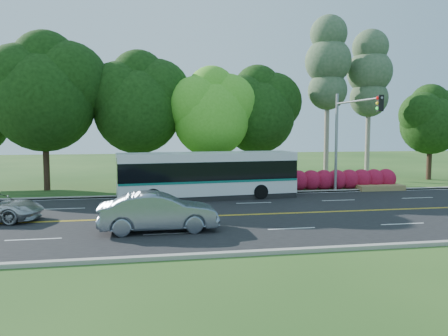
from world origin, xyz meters
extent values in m
plane|color=#214517|center=(0.00, 0.00, 0.00)|extent=(120.00, 120.00, 0.00)
cube|color=black|center=(0.00, 0.00, 0.01)|extent=(60.00, 14.00, 0.02)
cube|color=#9D988D|center=(0.00, 7.15, 0.07)|extent=(60.00, 0.30, 0.15)
cube|color=#9D988D|center=(0.00, -7.15, 0.07)|extent=(60.00, 0.30, 0.15)
cube|color=#214517|center=(0.00, 9.00, 0.05)|extent=(60.00, 4.00, 0.10)
cube|color=gold|center=(0.00, -0.08, 0.02)|extent=(57.00, 0.10, 0.00)
cube|color=gold|center=(0.00, 0.08, 0.02)|extent=(57.00, 0.10, 0.00)
cube|color=silver|center=(-11.50, -3.50, 0.02)|extent=(2.20, 0.12, 0.00)
cube|color=silver|center=(-6.00, -3.50, 0.02)|extent=(2.20, 0.12, 0.00)
cube|color=silver|center=(-0.50, -3.50, 0.02)|extent=(2.20, 0.12, 0.00)
cube|color=silver|center=(5.00, -3.50, 0.02)|extent=(2.20, 0.12, 0.00)
cube|color=silver|center=(-11.50, 3.50, 0.02)|extent=(2.20, 0.12, 0.00)
cube|color=silver|center=(-6.00, 3.50, 0.02)|extent=(2.20, 0.12, 0.00)
cube|color=silver|center=(-0.50, 3.50, 0.02)|extent=(2.20, 0.12, 0.00)
cube|color=silver|center=(5.00, 3.50, 0.02)|extent=(2.20, 0.12, 0.00)
cube|color=silver|center=(10.50, 3.50, 0.02)|extent=(2.20, 0.12, 0.00)
cube|color=silver|center=(0.00, 6.85, 0.02)|extent=(57.00, 0.12, 0.00)
cube|color=silver|center=(0.00, -6.85, 0.02)|extent=(57.00, 0.12, 0.00)
cylinder|color=black|center=(-14.00, 11.00, 1.98)|extent=(0.44, 0.44, 3.96)
sphere|color=black|center=(-14.00, 11.00, 6.48)|extent=(7.20, 7.20, 7.20)
sphere|color=black|center=(-12.38, 11.30, 7.92)|extent=(5.76, 5.76, 5.76)
sphere|color=black|center=(-15.44, 10.80, 7.74)|extent=(5.40, 5.40, 5.40)
sphere|color=black|center=(-13.90, 11.40, 9.18)|extent=(4.68, 4.68, 4.68)
cylinder|color=black|center=(-7.50, 12.00, 1.80)|extent=(0.44, 0.44, 3.60)
sphere|color=black|center=(-7.50, 12.00, 5.91)|extent=(6.60, 6.60, 6.60)
sphere|color=black|center=(-6.02, 12.30, 7.23)|extent=(5.28, 5.28, 5.28)
sphere|color=black|center=(-8.82, 11.80, 7.06)|extent=(4.95, 4.95, 4.95)
sphere|color=black|center=(-7.40, 12.40, 8.38)|extent=(4.29, 4.29, 4.29)
cylinder|color=black|center=(-2.00, 11.00, 1.62)|extent=(0.44, 0.44, 3.24)
sphere|color=#4BA422|center=(-2.00, 11.00, 5.27)|extent=(5.80, 5.80, 5.80)
sphere|color=#4BA422|center=(-0.69, 11.30, 6.43)|extent=(4.64, 4.64, 4.64)
sphere|color=#4BA422|center=(-3.16, 10.80, 6.29)|extent=(4.35, 4.35, 4.35)
sphere|color=#4BA422|center=(-1.90, 11.40, 7.45)|extent=(3.77, 3.77, 3.77)
cylinder|color=black|center=(2.00, 12.50, 1.71)|extent=(0.44, 0.44, 3.42)
sphere|color=black|center=(2.00, 12.50, 5.52)|extent=(6.00, 6.00, 6.00)
sphere|color=black|center=(3.35, 12.80, 6.72)|extent=(4.80, 4.80, 4.80)
sphere|color=black|center=(0.80, 12.30, 6.57)|extent=(4.50, 4.50, 4.50)
sphere|color=black|center=(2.10, 12.90, 7.77)|extent=(3.90, 3.90, 3.90)
cylinder|color=gray|center=(8.00, 12.50, 4.90)|extent=(0.40, 0.40, 9.80)
sphere|color=#385535|center=(8.00, 12.50, 7.70)|extent=(3.23, 3.23, 3.23)
sphere|color=#385535|center=(8.00, 12.50, 10.08)|extent=(3.80, 3.80, 3.80)
sphere|color=#385535|center=(8.00, 12.50, 12.32)|extent=(3.04, 3.04, 3.04)
cylinder|color=gray|center=(12.00, 13.00, 4.55)|extent=(0.40, 0.40, 9.10)
sphere|color=#385535|center=(12.00, 13.00, 7.15)|extent=(3.23, 3.23, 3.23)
sphere|color=#385535|center=(12.00, 13.00, 9.36)|extent=(3.80, 3.80, 3.80)
sphere|color=#385535|center=(12.00, 13.00, 11.44)|extent=(3.04, 3.04, 3.04)
cylinder|color=black|center=(18.00, 13.00, 1.53)|extent=(0.44, 0.44, 3.06)
sphere|color=black|center=(18.00, 13.00, 4.88)|extent=(5.20, 5.20, 5.20)
sphere|color=black|center=(19.17, 13.30, 5.92)|extent=(4.16, 4.16, 4.16)
sphere|color=black|center=(16.96, 12.80, 5.79)|extent=(3.90, 3.90, 3.90)
sphere|color=black|center=(18.10, 13.40, 6.83)|extent=(3.38, 3.38, 3.38)
sphere|color=maroon|center=(3.00, 8.20, 0.75)|extent=(1.50, 1.50, 1.50)
sphere|color=maroon|center=(4.00, 8.20, 0.75)|extent=(1.50, 1.50, 1.50)
sphere|color=maroon|center=(5.00, 8.20, 0.75)|extent=(1.50, 1.50, 1.50)
sphere|color=maroon|center=(6.00, 8.20, 0.75)|extent=(1.50, 1.50, 1.50)
sphere|color=maroon|center=(7.00, 8.20, 0.75)|extent=(1.50, 1.50, 1.50)
sphere|color=maroon|center=(8.00, 8.20, 0.75)|extent=(1.50, 1.50, 1.50)
sphere|color=maroon|center=(9.00, 8.20, 0.75)|extent=(1.50, 1.50, 1.50)
sphere|color=maroon|center=(10.00, 8.20, 0.75)|extent=(1.50, 1.50, 1.50)
sphere|color=maroon|center=(11.00, 8.20, 0.75)|extent=(1.50, 1.50, 1.50)
cube|color=olive|center=(10.00, 7.40, 0.20)|extent=(3.50, 1.40, 0.40)
cylinder|color=gray|center=(6.50, 7.30, 3.50)|extent=(0.20, 0.20, 7.00)
cylinder|color=gray|center=(6.50, 4.30, 6.30)|extent=(0.14, 6.00, 0.14)
cube|color=black|center=(6.50, 1.50, 6.00)|extent=(0.32, 0.28, 0.95)
sphere|color=red|center=(6.33, 1.50, 6.30)|extent=(0.18, 0.18, 0.18)
sphere|color=yellow|center=(6.33, 1.50, 6.00)|extent=(0.18, 0.18, 0.18)
sphere|color=#19D833|center=(6.33, 1.50, 5.70)|extent=(0.18, 0.18, 0.18)
cube|color=white|center=(-3.03, 5.61, 0.82)|extent=(11.59, 3.53, 0.94)
cube|color=black|center=(-3.03, 5.61, 1.89)|extent=(11.54, 3.56, 1.18)
cube|color=white|center=(-3.03, 5.61, 2.74)|extent=(11.59, 3.53, 0.53)
cube|color=#0B695B|center=(-3.03, 5.61, 1.24)|extent=(11.54, 3.57, 0.13)
cube|color=black|center=(-8.67, 5.06, 1.97)|extent=(0.28, 2.23, 1.62)
cube|color=#19E54C|center=(-8.66, 5.06, 2.89)|extent=(0.19, 1.45, 0.21)
cube|color=black|center=(-3.03, 5.61, 0.19)|extent=(11.58, 3.43, 0.33)
cylinder|color=black|center=(-6.55, 4.12, 0.50)|extent=(0.97, 0.36, 0.95)
cylinder|color=black|center=(-6.77, 6.38, 0.50)|extent=(0.97, 0.36, 0.95)
cylinder|color=black|center=(0.27, 4.79, 0.50)|extent=(0.97, 0.36, 0.95)
cylinder|color=black|center=(0.04, 7.05, 0.50)|extent=(0.97, 0.36, 0.95)
imported|color=slate|center=(-6.42, -2.93, 0.87)|extent=(5.20, 1.90, 1.70)
camera|label=1|loc=(-6.92, -22.03, 4.49)|focal=35.00mm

